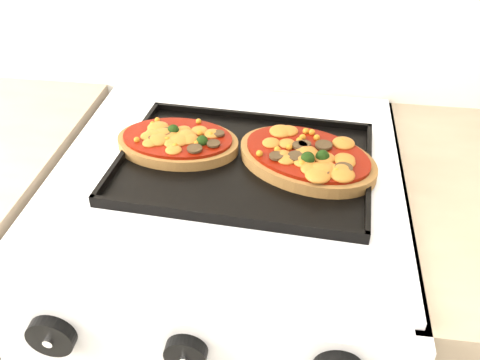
% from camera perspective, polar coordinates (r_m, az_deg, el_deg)
% --- Properties ---
extents(stove, '(0.60, 0.60, 0.91)m').
position_cam_1_polar(stove, '(1.23, -1.06, -16.40)').
color(stove, silver).
rests_on(stove, floor).
extents(control_panel, '(0.60, 0.02, 0.09)m').
position_cam_1_polar(control_panel, '(0.73, -5.45, -16.61)').
color(control_panel, silver).
rests_on(control_panel, stove).
extents(knob_left, '(0.06, 0.02, 0.06)m').
position_cam_1_polar(knob_left, '(0.77, -19.46, -15.44)').
color(knob_left, black).
rests_on(knob_left, control_panel).
extents(knob_center, '(0.06, 0.02, 0.06)m').
position_cam_1_polar(knob_center, '(0.71, -5.80, -17.87)').
color(knob_center, black).
rests_on(knob_center, control_panel).
extents(baking_tray, '(0.44, 0.34, 0.02)m').
position_cam_1_polar(baking_tray, '(0.91, 0.45, 1.95)').
color(baking_tray, black).
rests_on(baking_tray, stove).
extents(pizza_left, '(0.22, 0.15, 0.03)m').
position_cam_1_polar(pizza_left, '(0.94, -6.67, 4.22)').
color(pizza_left, olive).
rests_on(pizza_left, baking_tray).
extents(pizza_right, '(0.29, 0.25, 0.04)m').
position_cam_1_polar(pizza_right, '(0.90, 7.15, 2.53)').
color(pizza_right, olive).
rests_on(pizza_right, baking_tray).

